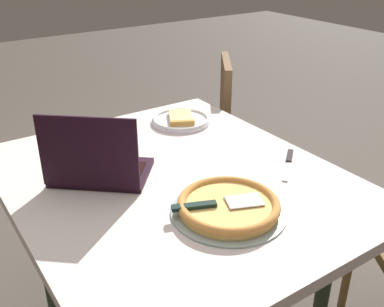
{
  "coord_description": "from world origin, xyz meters",
  "views": [
    {
      "loc": [
        -1.1,
        0.67,
        1.46
      ],
      "look_at": [
        -0.01,
        -0.07,
        0.81
      ],
      "focal_mm": 41.92,
      "sensor_mm": 36.0,
      "label": 1
    }
  ],
  "objects_px": {
    "laptop": "(98,165)",
    "chair_far": "(205,128)",
    "pizza_tray": "(228,206)",
    "dining_table": "(175,195)",
    "pizza_plate": "(181,120)",
    "table_knife": "(289,162)"
  },
  "relations": [
    {
      "from": "pizza_plate",
      "to": "pizza_tray",
      "type": "bearing_deg",
      "value": 158.58
    },
    {
      "from": "pizza_plate",
      "to": "pizza_tray",
      "type": "relative_size",
      "value": 0.74
    },
    {
      "from": "dining_table",
      "to": "pizza_plate",
      "type": "height_order",
      "value": "pizza_plate"
    },
    {
      "from": "laptop",
      "to": "pizza_plate",
      "type": "height_order",
      "value": "laptop"
    },
    {
      "from": "table_knife",
      "to": "laptop",
      "type": "bearing_deg",
      "value": 67.11
    },
    {
      "from": "chair_far",
      "to": "table_knife",
      "type": "bearing_deg",
      "value": 163.83
    },
    {
      "from": "pizza_tray",
      "to": "table_knife",
      "type": "bearing_deg",
      "value": -71.0
    },
    {
      "from": "dining_table",
      "to": "pizza_plate",
      "type": "relative_size",
      "value": 4.85
    },
    {
      "from": "laptop",
      "to": "table_knife",
      "type": "xyz_separation_m",
      "value": [
        -0.25,
        -0.6,
        -0.05
      ]
    },
    {
      "from": "table_knife",
      "to": "dining_table",
      "type": "bearing_deg",
      "value": 70.57
    },
    {
      "from": "pizza_plate",
      "to": "chair_far",
      "type": "height_order",
      "value": "chair_far"
    },
    {
      "from": "pizza_plate",
      "to": "table_knife",
      "type": "relative_size",
      "value": 1.31
    },
    {
      "from": "pizza_plate",
      "to": "laptop",
      "type": "bearing_deg",
      "value": 118.58
    },
    {
      "from": "chair_far",
      "to": "dining_table",
      "type": "bearing_deg",
      "value": 138.4
    },
    {
      "from": "pizza_plate",
      "to": "chair_far",
      "type": "distance_m",
      "value": 0.55
    },
    {
      "from": "pizza_plate",
      "to": "chair_far",
      "type": "relative_size",
      "value": 0.28
    },
    {
      "from": "dining_table",
      "to": "table_knife",
      "type": "xyz_separation_m",
      "value": [
        -0.14,
        -0.39,
        0.07
      ]
    },
    {
      "from": "laptop",
      "to": "chair_far",
      "type": "bearing_deg",
      "value": -54.94
    },
    {
      "from": "pizza_plate",
      "to": "table_knife",
      "type": "distance_m",
      "value": 0.53
    },
    {
      "from": "table_knife",
      "to": "chair_far",
      "type": "relative_size",
      "value": 0.21
    },
    {
      "from": "laptop",
      "to": "pizza_tray",
      "type": "bearing_deg",
      "value": -148.57
    },
    {
      "from": "laptop",
      "to": "chair_far",
      "type": "xyz_separation_m",
      "value": [
        0.59,
        -0.85,
        -0.28
      ]
    }
  ]
}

